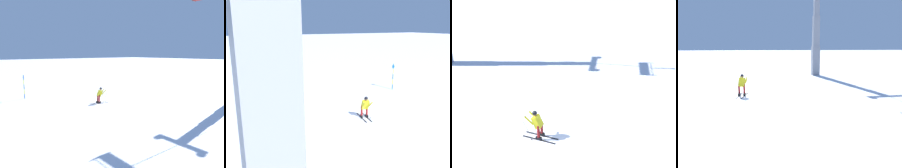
{
  "view_description": "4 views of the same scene",
  "coord_description": "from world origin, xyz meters",
  "views": [
    {
      "loc": [
        9.78,
        14.7,
        4.58
      ],
      "look_at": [
        -0.84,
        1.28,
        2.02
      ],
      "focal_mm": 34.12,
      "sensor_mm": 36.0,
      "label": 1
    },
    {
      "loc": [
        -13.24,
        7.42,
        5.76
      ],
      "look_at": [
        -1.78,
        1.48,
        2.63
      ],
      "focal_mm": 39.42,
      "sensor_mm": 36.0,
      "label": 2
    },
    {
      "loc": [
        2.22,
        -11.96,
        8.7
      ],
      "look_at": [
        -0.17,
        1.27,
        1.92
      ],
      "focal_mm": 47.34,
      "sensor_mm": 36.0,
      "label": 3
    },
    {
      "loc": [
        13.82,
        0.16,
        3.39
      ],
      "look_at": [
        -0.45,
        2.39,
        0.81
      ],
      "focal_mm": 35.01,
      "sensor_mm": 36.0,
      "label": 4
    }
  ],
  "objects": [
    {
      "name": "lift_tower_near",
      "position": [
        -10.29,
        6.86,
        4.3
      ],
      "size": [
        0.83,
        2.93,
        10.39
      ],
      "color": "gray",
      "rests_on": "ground_plane"
    },
    {
      "name": "skier_carving_main",
      "position": [
        -1.07,
        -0.81,
        0.82
      ],
      "size": [
        1.78,
        0.86,
        1.56
      ],
      "color": "black",
      "rests_on": "ground_plane"
    },
    {
      "name": "ground_plane",
      "position": [
        0.0,
        0.0,
        0.0
      ],
      "size": [
        260.0,
        260.0,
        0.0
      ],
      "primitive_type": "plane",
      "color": "white"
    }
  ]
}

